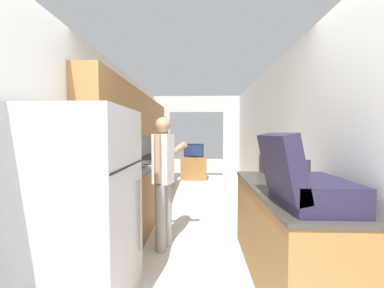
{
  "coord_description": "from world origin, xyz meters",
  "views": [
    {
      "loc": [
        0.1,
        -1.11,
        1.45
      ],
      "look_at": [
        -0.07,
        3.89,
        1.22
      ],
      "focal_mm": 22.0,
      "sensor_mm": 36.0,
      "label": 1
    }
  ],
  "objects_px": {
    "refrigerator": "(84,210)",
    "microwave": "(278,165)",
    "person": "(163,178)",
    "tv_cabinet": "(194,168)",
    "book_stack": "(286,183)",
    "suitcase": "(301,182)",
    "television": "(194,151)",
    "range_oven": "(143,189)"
  },
  "relations": [
    {
      "from": "microwave",
      "to": "book_stack",
      "type": "distance_m",
      "value": 0.52
    },
    {
      "from": "suitcase",
      "to": "tv_cabinet",
      "type": "xyz_separation_m",
      "value": [
        -0.92,
        5.56,
        -0.74
      ]
    },
    {
      "from": "tv_cabinet",
      "to": "television",
      "type": "xyz_separation_m",
      "value": [
        0.0,
        -0.04,
        0.56
      ]
    },
    {
      "from": "person",
      "to": "television",
      "type": "xyz_separation_m",
      "value": [
        0.27,
        4.34,
        0.02
      ]
    },
    {
      "from": "book_stack",
      "to": "microwave",
      "type": "bearing_deg",
      "value": 80.56
    },
    {
      "from": "person",
      "to": "tv_cabinet",
      "type": "height_order",
      "value": "person"
    },
    {
      "from": "microwave",
      "to": "tv_cabinet",
      "type": "height_order",
      "value": "microwave"
    },
    {
      "from": "refrigerator",
      "to": "book_stack",
      "type": "bearing_deg",
      "value": 14.29
    },
    {
      "from": "microwave",
      "to": "tv_cabinet",
      "type": "distance_m",
      "value": 4.67
    },
    {
      "from": "refrigerator",
      "to": "television",
      "type": "height_order",
      "value": "refrigerator"
    },
    {
      "from": "suitcase",
      "to": "television",
      "type": "xyz_separation_m",
      "value": [
        -0.92,
        5.52,
        -0.19
      ]
    },
    {
      "from": "suitcase",
      "to": "book_stack",
      "type": "bearing_deg",
      "value": 79.39
    },
    {
      "from": "person",
      "to": "suitcase",
      "type": "distance_m",
      "value": 1.69
    },
    {
      "from": "refrigerator",
      "to": "television",
      "type": "relative_size",
      "value": 2.7
    },
    {
      "from": "person",
      "to": "refrigerator",
      "type": "bearing_deg",
      "value": 173.79
    },
    {
      "from": "suitcase",
      "to": "book_stack",
      "type": "relative_size",
      "value": 2.01
    },
    {
      "from": "person",
      "to": "range_oven",
      "type": "bearing_deg",
      "value": 43.92
    },
    {
      "from": "refrigerator",
      "to": "microwave",
      "type": "height_order",
      "value": "refrigerator"
    },
    {
      "from": "suitcase",
      "to": "person",
      "type": "bearing_deg",
      "value": 135.27
    },
    {
      "from": "person",
      "to": "book_stack",
      "type": "relative_size",
      "value": 5.03
    },
    {
      "from": "person",
      "to": "book_stack",
      "type": "xyz_separation_m",
      "value": [
        1.3,
        -0.6,
        0.08
      ]
    },
    {
      "from": "refrigerator",
      "to": "suitcase",
      "type": "bearing_deg",
      "value": -4.42
    },
    {
      "from": "refrigerator",
      "to": "book_stack",
      "type": "height_order",
      "value": "refrigerator"
    },
    {
      "from": "person",
      "to": "book_stack",
      "type": "distance_m",
      "value": 1.43
    },
    {
      "from": "refrigerator",
      "to": "microwave",
      "type": "bearing_deg",
      "value": 27.12
    },
    {
      "from": "refrigerator",
      "to": "television",
      "type": "bearing_deg",
      "value": 82.07
    },
    {
      "from": "suitcase",
      "to": "tv_cabinet",
      "type": "height_order",
      "value": "suitcase"
    },
    {
      "from": "range_oven",
      "to": "suitcase",
      "type": "xyz_separation_m",
      "value": [
        1.74,
        -2.33,
        0.63
      ]
    },
    {
      "from": "book_stack",
      "to": "tv_cabinet",
      "type": "relative_size",
      "value": 0.41
    },
    {
      "from": "microwave",
      "to": "television",
      "type": "xyz_separation_m",
      "value": [
        -1.12,
        4.43,
        -0.16
      ]
    },
    {
      "from": "range_oven",
      "to": "television",
      "type": "height_order",
      "value": "television"
    },
    {
      "from": "book_stack",
      "to": "television",
      "type": "xyz_separation_m",
      "value": [
        -1.03,
        4.93,
        -0.06
      ]
    },
    {
      "from": "range_oven",
      "to": "television",
      "type": "relative_size",
      "value": 1.74
    },
    {
      "from": "refrigerator",
      "to": "range_oven",
      "type": "height_order",
      "value": "refrigerator"
    },
    {
      "from": "suitcase",
      "to": "microwave",
      "type": "height_order",
      "value": "suitcase"
    },
    {
      "from": "book_stack",
      "to": "tv_cabinet",
      "type": "bearing_deg",
      "value": 101.74
    },
    {
      "from": "microwave",
      "to": "person",
      "type": "bearing_deg",
      "value": 176.11
    },
    {
      "from": "person",
      "to": "book_stack",
      "type": "bearing_deg",
      "value": -96.11
    },
    {
      "from": "microwave",
      "to": "television",
      "type": "relative_size",
      "value": 0.76
    },
    {
      "from": "microwave",
      "to": "television",
      "type": "bearing_deg",
      "value": 104.15
    },
    {
      "from": "book_stack",
      "to": "television",
      "type": "height_order",
      "value": "television"
    },
    {
      "from": "microwave",
      "to": "television",
      "type": "distance_m",
      "value": 4.57
    }
  ]
}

